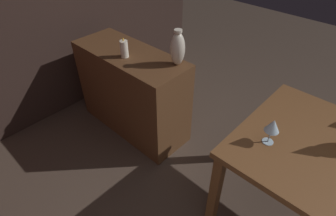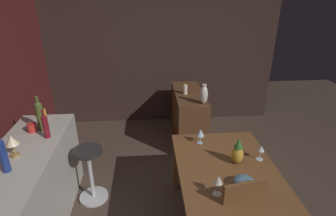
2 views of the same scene
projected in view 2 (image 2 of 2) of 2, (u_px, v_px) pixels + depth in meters
wall_side_right at (149, 51)px, 4.73m from camera, size 0.10×4.40×2.60m
dining_table at (227, 175)px, 2.64m from camera, size 1.35×0.94×0.74m
kitchen_counter at (22, 207)px, 2.55m from camera, size 2.10×0.60×0.90m
sideboard_cabinet at (188, 117)px, 4.38m from camera, size 1.10×0.44×0.82m
bar_stool at (91, 173)px, 3.15m from camera, size 0.34×0.34×0.68m
wine_glass_left at (218, 181)px, 2.23m from camera, size 0.07×0.07×0.19m
wine_glass_right at (261, 149)px, 2.70m from camera, size 0.07×0.07×0.16m
wine_glass_center at (200, 133)px, 2.98m from camera, size 0.08×0.08×0.17m
pineapple_centerpiece at (237, 152)px, 2.65m from camera, size 0.12×0.12×0.27m
fruit_bowl at (244, 182)px, 2.36m from camera, size 0.19×0.19×0.10m
wine_bottle_olive at (40, 114)px, 2.91m from camera, size 0.08×0.08×0.39m
wine_bottle_cobalt at (3, 154)px, 2.25m from camera, size 0.07×0.07×0.38m
wine_bottle_ruby at (45, 125)px, 2.77m from camera, size 0.06×0.06×0.31m
cup_mustard at (43, 114)px, 3.22m from camera, size 0.11×0.08×0.10m
cup_red at (32, 128)px, 2.92m from camera, size 0.13×0.10×0.09m
counter_lamp at (12, 142)px, 2.46m from camera, size 0.12×0.12×0.21m
pillar_candle_tall at (185, 89)px, 4.15m from camera, size 0.06×0.06×0.17m
vase_ceramic_ivory at (204, 95)px, 3.77m from camera, size 0.11×0.11×0.28m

